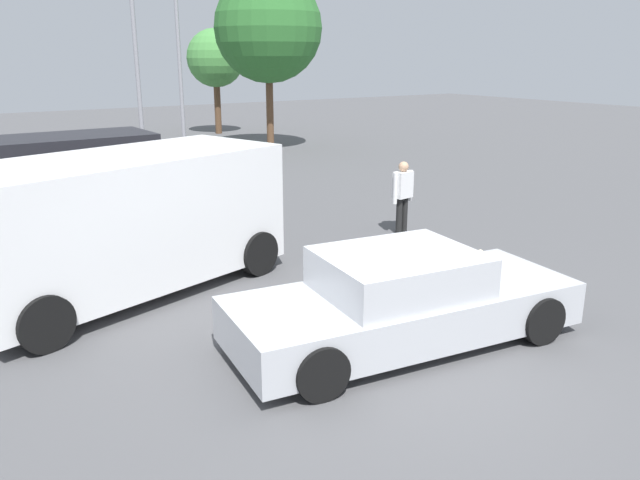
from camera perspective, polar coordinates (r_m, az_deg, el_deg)
The scene contains 10 objects.
ground_plane at distance 8.10m, azimuth 6.54°, elevation -10.33°, with size 80.00×80.00×0.00m, color #515154.
sedan_foreground at distance 8.23m, azimuth 7.47°, elevation -5.53°, with size 4.78×2.30×1.24m.
dog at distance 11.27m, azimuth 15.47°, elevation -1.57°, with size 0.28×0.62×0.42m.
van_white at distance 10.19m, azimuth -17.36°, elevation 1.75°, with size 5.39×3.48×2.18m.
suv_dark at distance 15.02m, azimuth -23.65°, elevation 5.24°, with size 4.72×2.21×1.94m.
pedestrian at distance 13.22m, azimuth 7.52°, elevation 4.39°, with size 0.56×0.30×1.53m.
light_post_near at distance 21.20m, azimuth -16.65°, elevation 19.19°, with size 0.44×0.44×7.32m.
light_post_mid at distance 23.73m, azimuth -12.81°, elevation 18.08°, with size 0.44×0.44×6.59m.
tree_back_left at distance 30.71m, azimuth -9.47°, elevation 15.95°, with size 2.66×2.66×4.82m.
tree_back_center at distance 25.07m, azimuth -4.74°, elevation 18.63°, with size 4.09×4.09×6.65m.
Camera 1 is at (-4.66, -5.53, 3.64)m, focal length 35.24 mm.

